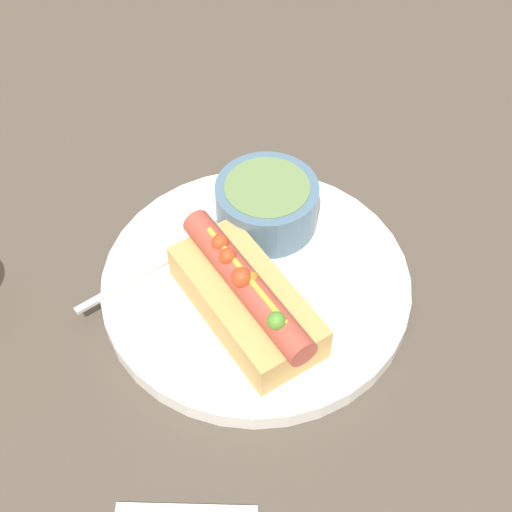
{
  "coord_description": "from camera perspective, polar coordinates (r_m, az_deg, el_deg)",
  "views": [
    {
      "loc": [
        0.16,
        -0.36,
        0.53
      ],
      "look_at": [
        0.0,
        0.0,
        0.05
      ],
      "focal_mm": 50.0,
      "sensor_mm": 36.0,
      "label": 1
    }
  ],
  "objects": [
    {
      "name": "soup_bowl",
      "position": [
        0.67,
        0.87,
        4.3
      ],
      "size": [
        0.1,
        0.1,
        0.05
      ],
      "color": "slate",
      "rests_on": "dinner_plate"
    },
    {
      "name": "ground_plane",
      "position": [
        0.66,
        0.0,
        -2.69
      ],
      "size": [
        4.0,
        4.0,
        0.0
      ],
      "primitive_type": "plane",
      "color": "#4C4238"
    },
    {
      "name": "spoon",
      "position": [
        0.67,
        -4.83,
        1.02
      ],
      "size": [
        0.1,
        0.16,
        0.01
      ],
      "rotation": [
        0.0,
        0.0,
        1.06
      ],
      "color": "#B7B7BC",
      "rests_on": "dinner_plate"
    },
    {
      "name": "dinner_plate",
      "position": [
        0.66,
        0.0,
        -2.21
      ],
      "size": [
        0.28,
        0.28,
        0.02
      ],
      "color": "white",
      "rests_on": "ground_plane"
    },
    {
      "name": "hot_dog",
      "position": [
        0.61,
        -0.81,
        -3.25
      ],
      "size": [
        0.16,
        0.14,
        0.06
      ],
      "rotation": [
        0.0,
        0.0,
        -0.58
      ],
      "color": "tan",
      "rests_on": "dinner_plate"
    }
  ]
}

